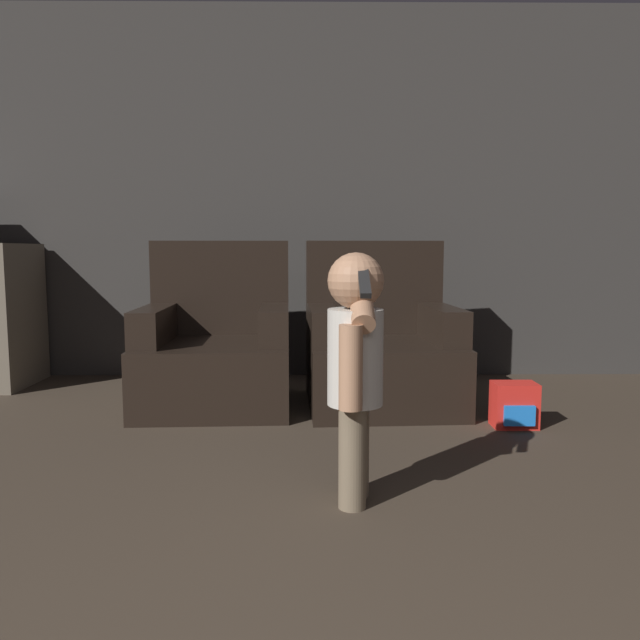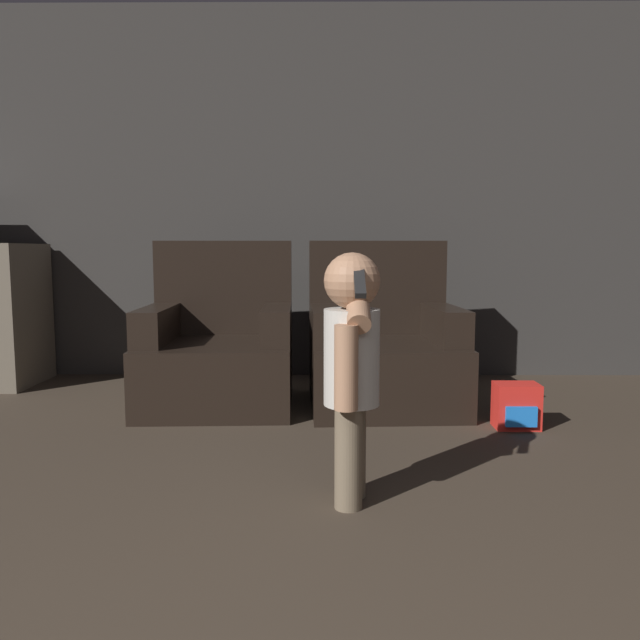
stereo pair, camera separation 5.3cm
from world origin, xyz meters
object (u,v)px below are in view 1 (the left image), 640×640
object	(u,v)px
armchair_left	(217,350)
toy_backpack	(514,405)
armchair_right	(380,350)
person_toddler	(355,357)

from	to	relation	value
armchair_left	toy_backpack	size ratio (longest dim) A/B	4.18
armchair_right	person_toddler	distance (m)	1.51
toy_backpack	armchair_right	bearing A→B (deg)	140.87
armchair_right	toy_backpack	bearing A→B (deg)	-42.16
armchair_left	armchair_right	world-z (taller)	same
armchair_right	toy_backpack	world-z (taller)	armchair_right
armchair_left	armchair_right	bearing A→B (deg)	-2.35
armchair_left	toy_backpack	distance (m)	1.70
armchair_right	toy_backpack	size ratio (longest dim) A/B	4.18
armchair_left	person_toddler	xyz separation A→B (m)	(0.72, -1.48, 0.21)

